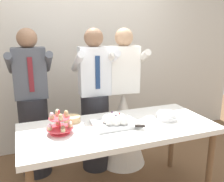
{
  "coord_description": "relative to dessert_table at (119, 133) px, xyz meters",
  "views": [
    {
      "loc": [
        -0.82,
        -1.96,
        1.66
      ],
      "look_at": [
        -0.01,
        0.15,
        1.07
      ],
      "focal_mm": 39.47,
      "sensor_mm": 36.0,
      "label": 1
    }
  ],
  "objects": [
    {
      "name": "rear_wall",
      "position": [
        0.0,
        1.39,
        0.75
      ],
      "size": [
        5.2,
        0.1,
        2.9
      ],
      "primitive_type": "cube",
      "color": "beige",
      "rests_on": "ground_plane"
    },
    {
      "name": "dessert_table",
      "position": [
        0.0,
        0.0,
        0.0
      ],
      "size": [
        1.8,
        0.8,
        0.78
      ],
      "color": "white",
      "rests_on": "ground_plane"
    },
    {
      "name": "cupcake_stand",
      "position": [
        -0.54,
        0.03,
        0.16
      ],
      "size": [
        0.23,
        0.23,
        0.21
      ],
      "color": "#D83F4C",
      "rests_on": "dessert_table"
    },
    {
      "name": "main_cake_tray",
      "position": [
        -0.02,
        0.03,
        0.12
      ],
      "size": [
        0.43,
        0.36,
        0.12
      ],
      "color": "silver",
      "rests_on": "dessert_table"
    },
    {
      "name": "plate_stack",
      "position": [
        0.51,
        -0.01,
        0.11
      ],
      "size": [
        0.19,
        0.19,
        0.08
      ],
      "color": "white",
      "rests_on": "dessert_table"
    },
    {
      "name": "round_cake",
      "position": [
        -0.39,
        0.23,
        0.1
      ],
      "size": [
        0.24,
        0.24,
        0.07
      ],
      "color": "white",
      "rests_on": "dessert_table"
    },
    {
      "name": "person_groom",
      "position": [
        -0.04,
        0.64,
        0.05
      ],
      "size": [
        0.48,
        0.51,
        1.66
      ],
      "color": "#232328",
      "rests_on": "ground_plane"
    },
    {
      "name": "person_bride",
      "position": [
        0.31,
        0.63,
        -0.12
      ],
      "size": [
        0.56,
        0.56,
        1.66
      ],
      "color": "white",
      "rests_on": "ground_plane"
    },
    {
      "name": "person_guest",
      "position": [
        -0.72,
        0.76,
        0.05
      ],
      "size": [
        0.47,
        0.5,
        1.66
      ],
      "color": "#232328",
      "rests_on": "ground_plane"
    }
  ]
}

